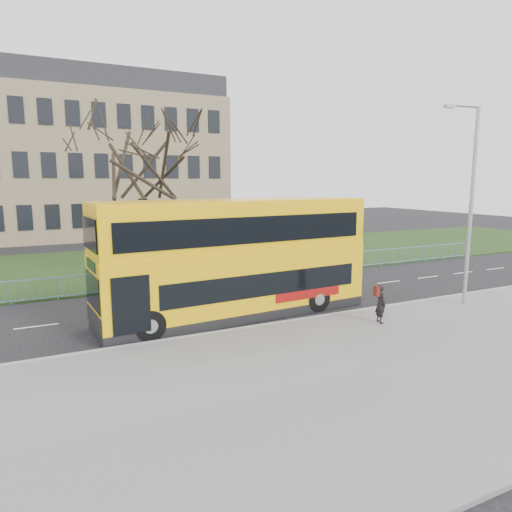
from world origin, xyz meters
The scene contains 10 objects.
ground centered at (0.00, 0.00, 0.00)m, with size 120.00×120.00×0.00m, color black.
pavement centered at (0.00, -6.75, 0.06)m, with size 80.00×10.50×0.12m, color slate.
kerb centered at (0.00, -1.55, 0.07)m, with size 80.00×0.20×0.14m, color #939396.
grass_verge centered at (0.00, 14.30, 0.04)m, with size 80.00×15.40×0.08m, color #1C3312.
guard_railing centered at (0.00, 6.60, 0.55)m, with size 40.00×0.12×1.10m, color #679AB7, non-canonical shape.
bare_tree centered at (-3.00, 10.00, 5.51)m, with size 7.60×7.60×10.85m, color black, non-canonical shape.
civic_building centered at (-5.00, 35.00, 7.00)m, with size 30.00×15.00×14.00m, color #8C7959.
yellow_bus centered at (-1.33, 0.38, 2.59)m, with size 11.66×3.46×4.83m.
pedestrian centered at (3.20, -3.36, 0.89)m, with size 0.56×0.37×1.54m, color black.
street_lamp centered at (8.42, -2.86, 4.88)m, with size 1.84×0.41×8.69m.
Camera 1 is at (-8.84, -16.75, 5.66)m, focal length 32.00 mm.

